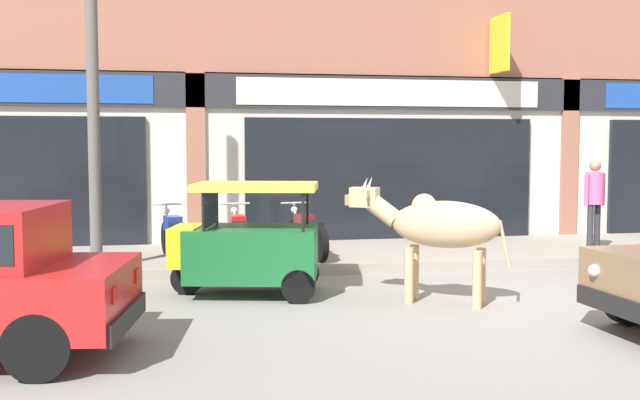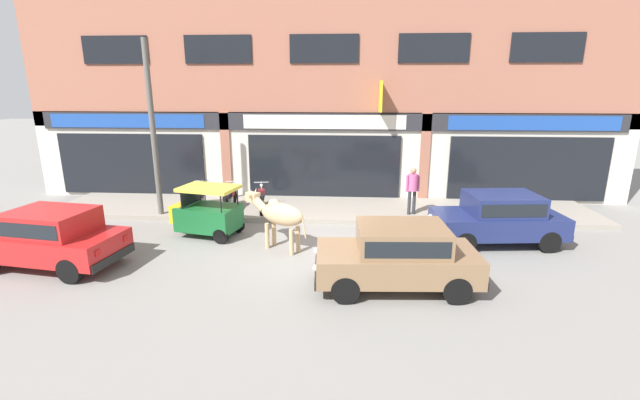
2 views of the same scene
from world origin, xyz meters
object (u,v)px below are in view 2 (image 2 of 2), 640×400
object	(u,v)px
motorcycle_2	(261,199)
motorcycle_0	(201,198)
car_0	(398,254)
utility_pole	(153,130)
motorcycle_1	(230,199)
pedestrian	(413,186)
cow	(279,214)
car_1	(499,216)
car_2	(50,236)
auto_rickshaw	(207,214)

from	to	relation	value
motorcycle_2	motorcycle_0	bearing A→B (deg)	177.41
car_0	utility_pole	world-z (taller)	utility_pole
motorcycle_1	pedestrian	bearing A→B (deg)	-1.59
cow	utility_pole	bearing A→B (deg)	150.35
cow	motorcycle_1	bearing A→B (deg)	125.17
car_1	motorcycle_1	xyz separation A→B (m)	(-8.41, 2.40, -0.27)
car_2	utility_pole	size ratio (longest dim) A/B	0.67
motorcycle_0	pedestrian	size ratio (longest dim) A/B	1.12
car_1	auto_rickshaw	xyz separation A→B (m)	(-8.46, 0.11, -0.15)
car_2	motorcycle_2	size ratio (longest dim) A/B	2.09
cow	car_2	bearing A→B (deg)	-164.20
utility_pole	pedestrian	bearing A→B (deg)	3.56
car_0	car_2	bearing A→B (deg)	175.96
cow	utility_pole	distance (m)	5.52
auto_rickshaw	pedestrian	world-z (taller)	pedestrian
motorcycle_1	motorcycle_2	world-z (taller)	same
motorcycle_0	utility_pole	world-z (taller)	utility_pole
motorcycle_1	pedestrian	distance (m)	6.32
auto_rickshaw	car_0	bearing A→B (deg)	-30.23
car_0	auto_rickshaw	xyz separation A→B (m)	(-5.33, 3.10, -0.15)
car_2	auto_rickshaw	distance (m)	3.99
cow	car_0	size ratio (longest dim) A/B	0.52
car_2	motorcycle_1	distance (m)	5.74
auto_rickshaw	motorcycle_1	size ratio (longest dim) A/B	1.17
cow	pedestrian	world-z (taller)	pedestrian
car_1	motorcycle_1	world-z (taller)	car_1
cow	motorcycle_0	bearing A→B (deg)	135.06
motorcycle_2	car_0	bearing A→B (deg)	-52.34
auto_rickshaw	utility_pole	xyz separation A→B (m)	(-2.14, 1.58, 2.32)
motorcycle_1	pedestrian	size ratio (longest dim) A/B	1.13
auto_rickshaw	pedestrian	bearing A→B (deg)	18.39
auto_rickshaw	motorcycle_2	world-z (taller)	auto_rickshaw
pedestrian	motorcycle_1	bearing A→B (deg)	178.41
motorcycle_0	motorcycle_2	bearing A→B (deg)	-2.59
cow	motorcycle_1	distance (m)	4.01
motorcycle_2	utility_pole	bearing A→B (deg)	-168.51
pedestrian	utility_pole	world-z (taller)	utility_pole
car_1	pedestrian	size ratio (longest dim) A/B	2.33
cow	utility_pole	world-z (taller)	utility_pole
car_1	motorcycle_2	xyz separation A→B (m)	(-7.27, 2.37, -0.27)
car_1	motorcycle_0	bearing A→B (deg)	165.36
car_1	motorcycle_2	world-z (taller)	car_1
cow	motorcycle_2	world-z (taller)	cow
motorcycle_0	motorcycle_1	world-z (taller)	same
car_0	pedestrian	world-z (taller)	pedestrian
car_0	car_2	distance (m)	8.44
auto_rickshaw	car_2	bearing A→B (deg)	-140.95
car_1	motorcycle_1	size ratio (longest dim) A/B	2.06
cow	car_1	size ratio (longest dim) A/B	0.51
car_0	motorcycle_1	xyz separation A→B (m)	(-5.27, 5.39, -0.27)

